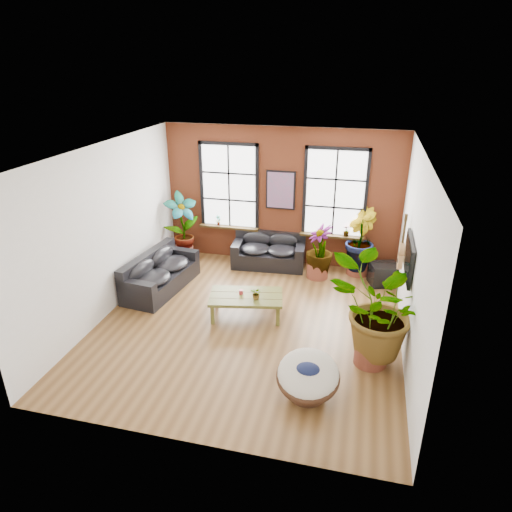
{
  "coord_description": "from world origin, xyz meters",
  "views": [
    {
      "loc": [
        2.04,
        -7.74,
        5.01
      ],
      "look_at": [
        0.0,
        0.6,
        1.25
      ],
      "focal_mm": 32.0,
      "sensor_mm": 36.0,
      "label": 1
    }
  ],
  "objects_px": {
    "sofa_back": "(269,251)",
    "coffee_table": "(246,298)",
    "sofa_left": "(159,274)",
    "papasan_chair": "(308,376)"
  },
  "relations": [
    {
      "from": "sofa_back",
      "to": "sofa_left",
      "type": "distance_m",
      "value": 2.92
    },
    {
      "from": "sofa_back",
      "to": "sofa_left",
      "type": "bearing_deg",
      "value": -143.42
    },
    {
      "from": "sofa_left",
      "to": "papasan_chair",
      "type": "height_order",
      "value": "sofa_left"
    },
    {
      "from": "papasan_chair",
      "to": "sofa_left",
      "type": "bearing_deg",
      "value": 141.69
    },
    {
      "from": "sofa_back",
      "to": "papasan_chair",
      "type": "relative_size",
      "value": 1.8
    },
    {
      "from": "sofa_left",
      "to": "coffee_table",
      "type": "bearing_deg",
      "value": -100.23
    },
    {
      "from": "coffee_table",
      "to": "papasan_chair",
      "type": "height_order",
      "value": "papasan_chair"
    },
    {
      "from": "sofa_left",
      "to": "sofa_back",
      "type": "bearing_deg",
      "value": -42.08
    },
    {
      "from": "sofa_back",
      "to": "sofa_left",
      "type": "xyz_separation_m",
      "value": [
        -2.21,
        -1.91,
        0.0
      ]
    },
    {
      "from": "sofa_back",
      "to": "coffee_table",
      "type": "relative_size",
      "value": 1.16
    }
  ]
}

